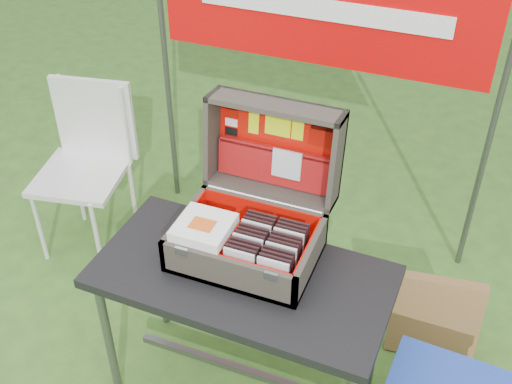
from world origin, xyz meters
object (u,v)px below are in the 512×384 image
at_px(suitcase, 252,195).
at_px(cardboard_box, 434,318).
at_px(table, 243,335).
at_px(chair, 80,178).

relative_size(suitcase, cardboard_box, 1.30).
distance_m(suitcase, cardboard_box, 1.12).
height_order(table, chair, chair).
xyz_separation_m(suitcase, chair, (-1.12, 0.41, -0.49)).
bearing_deg(cardboard_box, table, -151.44).
bearing_deg(table, cardboard_box, 37.30).
bearing_deg(cardboard_box, chair, 171.48).
height_order(table, suitcase, suitcase).
bearing_deg(chair, cardboard_box, -11.72).
bearing_deg(suitcase, chair, 159.86).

